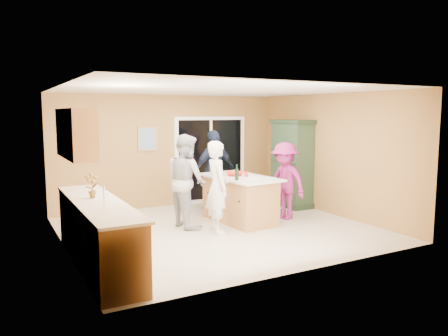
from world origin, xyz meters
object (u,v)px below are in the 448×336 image
green_hutch (292,164)px  woman_white (217,187)px  kitchen_island (240,200)px  woman_navy (214,170)px  woman_magenta (285,181)px  woman_grey (187,181)px

green_hutch → woman_white: (-2.61, -1.22, -0.15)m
kitchen_island → woman_navy: woman_navy is taller
woman_white → woman_magenta: 1.72m
woman_white → woman_grey: 0.74m
woman_white → woman_magenta: (1.70, 0.26, -0.05)m
kitchen_island → woman_navy: bearing=83.0°
green_hutch → woman_white: 2.89m
woman_magenta → woman_grey: bearing=-113.6°
green_hutch → woman_grey: size_ratio=1.13×
kitchen_island → woman_magenta: (0.94, -0.24, 0.36)m
kitchen_island → woman_grey: 1.19m
green_hutch → woman_navy: green_hutch is taller
woman_white → woman_navy: bearing=-16.4°
green_hutch → woman_grey: bearing=-169.3°
woman_grey → woman_magenta: (2.02, -0.41, -0.10)m
woman_grey → woman_navy: size_ratio=0.99×
green_hutch → woman_magenta: green_hutch is taller
woman_navy → woman_white: bearing=54.6°
green_hutch → woman_grey: (-2.93, -0.55, -0.09)m
green_hutch → woman_magenta: (-0.91, -0.96, -0.19)m
kitchen_island → woman_grey: woman_grey is taller
kitchen_island → green_hutch: green_hutch is taller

